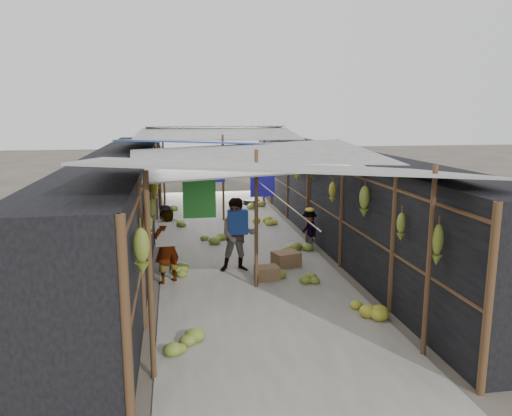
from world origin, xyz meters
TOP-DOWN VIEW (x-y plane):
  - ground at (0.00, 0.00)m, footprint 80.00×80.00m
  - aisle_slab at (0.00, 6.50)m, footprint 3.60×16.00m
  - stall_left at (-2.70, 6.50)m, footprint 1.40×15.00m
  - stall_right at (2.70, 6.50)m, footprint 1.40×15.00m
  - crate_near at (0.28, 3.40)m, footprint 0.48×0.40m
  - crate_mid at (0.84, 4.18)m, footprint 0.64×0.56m
  - crate_back at (-0.48, 11.20)m, footprint 0.44×0.37m
  - black_basin at (1.25, 11.44)m, footprint 0.61×0.61m
  - vendor_elderly at (-1.65, 3.53)m, footprint 0.64×0.59m
  - shopper_blue at (-0.21, 4.04)m, footprint 0.79×0.63m
  - vendor_seated at (1.70, 5.43)m, footprint 0.48×0.68m
  - market_canopy at (0.02, 6.83)m, footprint 5.62×15.20m
  - hanging_bananas at (-0.01, 6.50)m, footprint 3.95×13.65m
  - floor_bananas at (0.08, 5.79)m, footprint 3.80×10.66m

SIDE VIEW (x-z plane):
  - ground at x=0.00m, z-range 0.00..0.00m
  - aisle_slab at x=0.00m, z-range 0.00..0.02m
  - black_basin at x=1.25m, z-range 0.00..0.18m
  - crate_back at x=-0.48m, z-range 0.00..0.26m
  - crate_near at x=0.28m, z-range 0.00..0.27m
  - floor_bananas at x=0.08m, z-range -0.02..0.33m
  - crate_mid at x=0.84m, z-range 0.00..0.32m
  - vendor_seated at x=1.70m, z-range 0.00..0.96m
  - vendor_elderly at x=-1.65m, z-range 0.00..1.47m
  - shopper_blue at x=-0.21m, z-range 0.00..1.55m
  - stall_left at x=-2.70m, z-range 0.00..2.30m
  - stall_right at x=2.70m, z-range 0.00..2.30m
  - hanging_bananas at x=-0.01m, z-range 1.26..2.04m
  - market_canopy at x=0.02m, z-range 1.02..3.79m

